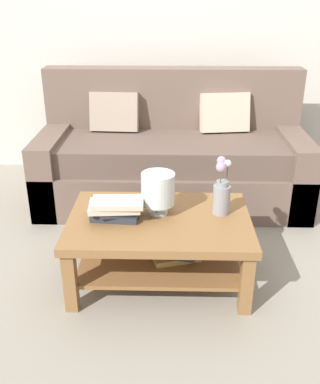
{
  "coord_description": "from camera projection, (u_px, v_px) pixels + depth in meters",
  "views": [
    {
      "loc": [
        0.04,
        -2.62,
        1.65
      ],
      "look_at": [
        -0.02,
        -0.19,
        0.52
      ],
      "focal_mm": 41.02,
      "sensor_mm": 36.0,
      "label": 1
    }
  ],
  "objects": [
    {
      "name": "ground_plane",
      "position": [
        163.0,
        248.0,
        3.07
      ],
      "size": [
        10.0,
        10.0,
        0.0
      ],
      "primitive_type": "plane",
      "color": "gray"
    },
    {
      "name": "back_wall",
      "position": [
        167.0,
        26.0,
        4.0
      ],
      "size": [
        6.4,
        0.12,
        2.7
      ],
      "primitive_type": "cube",
      "color": "beige",
      "rests_on": "ground"
    },
    {
      "name": "couch",
      "position": [
        172.0,
        158.0,
        3.68
      ],
      "size": [
        2.16,
        0.9,
        1.06
      ],
      "color": "brown",
      "rests_on": "ground"
    },
    {
      "name": "coffee_table",
      "position": [
        160.0,
        235.0,
        2.63
      ],
      "size": [
        1.08,
        0.73,
        0.42
      ],
      "color": "olive",
      "rests_on": "ground"
    },
    {
      "name": "book_stack_main",
      "position": [
        116.0,
        208.0,
        2.55
      ],
      "size": [
        0.33,
        0.21,
        0.13
      ],
      "color": "#2D333D",
      "rests_on": "coffee_table"
    },
    {
      "name": "glass_hurricane_vase",
      "position": [
        158.0,
        190.0,
        2.57
      ],
      "size": [
        0.2,
        0.2,
        0.26
      ],
      "color": "silver",
      "rests_on": "coffee_table"
    },
    {
      "name": "flower_pitcher",
      "position": [
        222.0,
        192.0,
        2.59
      ],
      "size": [
        0.1,
        0.11,
        0.35
      ],
      "color": "gray",
      "rests_on": "coffee_table"
    }
  ]
}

